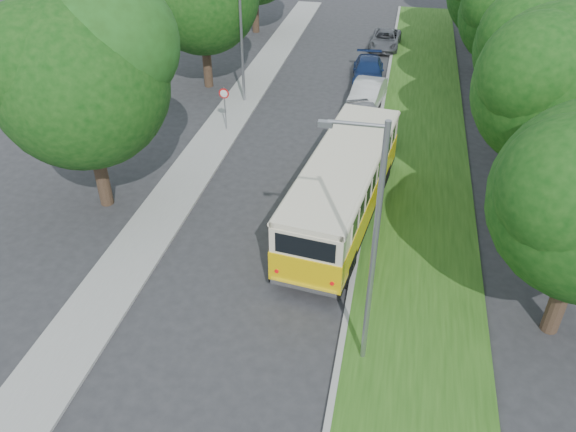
% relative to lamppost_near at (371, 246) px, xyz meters
% --- Properties ---
extents(ground, '(120.00, 120.00, 0.00)m').
position_rel_lamppost_near_xyz_m(ground, '(-4.21, 2.50, -4.37)').
color(ground, '#29292C').
rests_on(ground, ground).
extents(curb, '(0.20, 70.00, 0.15)m').
position_rel_lamppost_near_xyz_m(curb, '(-0.61, 7.50, -4.29)').
color(curb, gray).
rests_on(curb, ground).
extents(grass_verge, '(4.50, 70.00, 0.13)m').
position_rel_lamppost_near_xyz_m(grass_verge, '(1.74, 7.50, -4.30)').
color(grass_verge, '#244D14').
rests_on(grass_verge, ground).
extents(sidewalk, '(2.20, 70.00, 0.12)m').
position_rel_lamppost_near_xyz_m(sidewalk, '(-9.01, 7.50, -4.31)').
color(sidewalk, gray).
rests_on(sidewalk, ground).
extents(lamppost_near, '(1.71, 0.16, 8.00)m').
position_rel_lamppost_near_xyz_m(lamppost_near, '(0.00, 0.00, 0.00)').
color(lamppost_near, gray).
rests_on(lamppost_near, ground).
extents(lamppost_far, '(1.71, 0.16, 7.50)m').
position_rel_lamppost_near_xyz_m(lamppost_far, '(-8.91, 18.50, -0.25)').
color(lamppost_far, gray).
rests_on(lamppost_far, ground).
extents(warning_sign, '(0.56, 0.10, 2.50)m').
position_rel_lamppost_near_xyz_m(warning_sign, '(-8.71, 14.48, -2.66)').
color(warning_sign, gray).
rests_on(warning_sign, ground).
extents(vintage_bus, '(3.95, 10.64, 3.08)m').
position_rel_lamppost_near_xyz_m(vintage_bus, '(-1.51, 7.24, -2.83)').
color(vintage_bus, '#E8BC07').
rests_on(vintage_bus, ground).
extents(car_silver, '(3.35, 4.88, 1.54)m').
position_rel_lamppost_near_xyz_m(car_silver, '(-1.21, 15.63, -3.60)').
color(car_silver, '#9E9EA3').
rests_on(car_silver, ground).
extents(car_white, '(2.17, 4.78, 1.52)m').
position_rel_lamppost_near_xyz_m(car_white, '(-1.58, 19.23, -3.61)').
color(car_white, silver).
rests_on(car_white, ground).
extents(car_blue, '(2.32, 4.95, 1.40)m').
position_rel_lamppost_near_xyz_m(car_blue, '(-1.86, 23.39, -3.67)').
color(car_blue, navy).
rests_on(car_blue, ground).
extents(car_grey, '(2.27, 4.58, 1.25)m').
position_rel_lamppost_near_xyz_m(car_grey, '(-1.21, 30.51, -3.74)').
color(car_grey, '#56585D').
rests_on(car_grey, ground).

